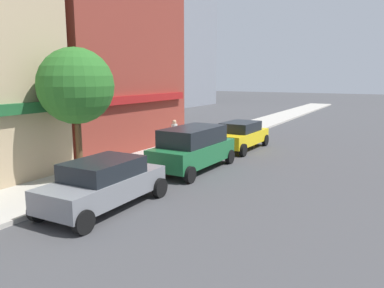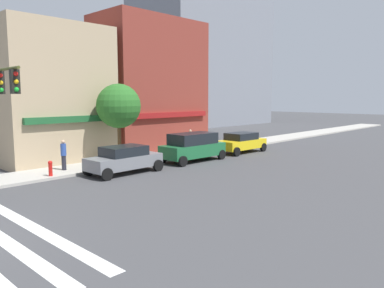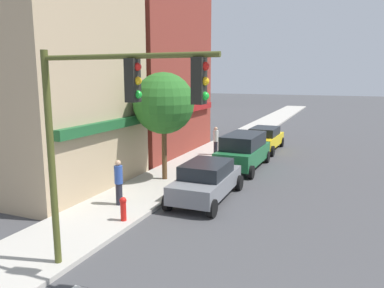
{
  "view_description": "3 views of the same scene",
  "coord_description": "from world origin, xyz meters",
  "views": [
    {
      "loc": [
        1.8,
        -3.38,
        4.17
      ],
      "look_at": [
        16.05,
        4.7,
        1.2
      ],
      "focal_mm": 35.0,
      "sensor_mm": 36.0,
      "label": 1
    },
    {
      "loc": [
        -2.31,
        -12.82,
        4.38
      ],
      "look_at": [
        16.05,
        4.7,
        1.2
      ],
      "focal_mm": 35.0,
      "sensor_mm": 36.0,
      "label": 2
    },
    {
      "loc": [
        -3.62,
        -0.53,
        5.09
      ],
      "look_at": [
        11.92,
        6.0,
        2.0
      ],
      "focal_mm": 35.0,
      "sensor_mm": 36.0,
      "label": 3
    }
  ],
  "objects": [
    {
      "name": "suv_green",
      "position": [
        16.14,
        4.7,
        1.03
      ],
      "size": [
        4.75,
        2.12,
        1.94
      ],
      "rotation": [
        0.0,
        0.0,
        -0.03
      ],
      "color": "#1E6638",
      "rests_on": "ground_plane"
    },
    {
      "name": "pedestrian_white_shirt",
      "position": [
        18.34,
        7.07,
        1.07
      ],
      "size": [
        0.32,
        0.32,
        1.77
      ],
      "rotation": [
        0.0,
        0.0,
        3.27
      ],
      "color": "#23232D",
      "rests_on": "sidewalk_left"
    },
    {
      "name": "storefront_row",
      "position": [
        14.63,
        11.49,
        5.03
      ],
      "size": [
        16.7,
        5.3,
        10.7
      ],
      "color": "tan",
      "rests_on": "ground_plane"
    },
    {
      "name": "sedan_yellow",
      "position": [
        21.72,
        4.7,
        0.84
      ],
      "size": [
        4.45,
        2.02,
        1.59
      ],
      "rotation": [
        0.0,
        0.0,
        -0.03
      ],
      "color": "yellow",
      "rests_on": "ground_plane"
    },
    {
      "name": "sedan_grey",
      "position": [
        10.38,
        4.7,
        0.84
      ],
      "size": [
        4.43,
        2.02,
        1.59
      ],
      "rotation": [
        0.0,
        0.0,
        0.02
      ],
      "color": "slate",
      "rests_on": "ground_plane"
    },
    {
      "name": "street_tree",
      "position": [
        12.06,
        7.5,
        3.8
      ],
      "size": [
        2.89,
        2.89,
        5.11
      ],
      "color": "brown",
      "rests_on": "sidewalk_left"
    }
  ]
}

